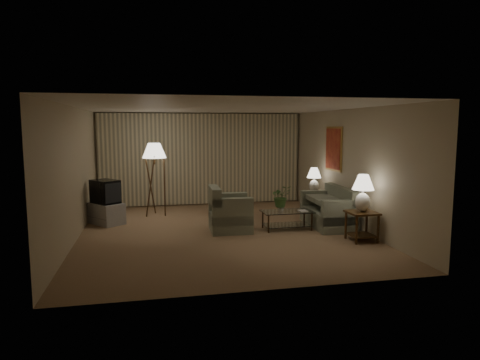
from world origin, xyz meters
The scene contains 16 objects.
ground centered at (0.00, 0.00, 0.00)m, with size 7.00×7.00×0.00m, color #A7785C.
room_shell centered at (0.02, 1.51, 1.75)m, with size 6.04×7.02×2.72m.
sofa centered at (2.50, 0.00, 0.36)m, with size 1.69×0.95×0.72m.
armchair centered at (0.21, 0.05, 0.39)m, with size 1.00×0.95×0.78m.
side_table_near centered at (2.65, -1.35, 0.41)m, with size 0.56×0.56×0.60m.
side_table_far centered at (2.65, 1.25, 0.39)m, with size 0.46×0.39×0.60m.
table_lamp_near centered at (2.65, -1.35, 1.04)m, with size 0.44×0.44×0.75m.
table_lamp_far centered at (2.65, 1.25, 0.98)m, with size 0.37×0.37×0.64m.
coffee_table centered at (1.48, -0.10, 0.28)m, with size 1.14×0.62×0.41m.
tv_cabinet centered at (-2.55, 1.32, 0.25)m, with size 0.94×1.00×0.50m, color #AEAEB1.
crt_tv centered at (-2.55, 1.32, 0.77)m, with size 0.76×0.79×0.55m, color black.
floor_lamp centered at (-1.38, 2.06, 0.98)m, with size 0.61×0.61×1.88m.
ottoman centered at (0.50, 1.61, 0.22)m, with size 0.66×0.66×0.44m, color #9D4C35.
vase centered at (1.33, -0.10, 0.49)m, with size 0.14×0.14×0.15m, color white.
flowers centered at (1.33, -0.10, 0.80)m, with size 0.44×0.38×0.48m, color #436F31.
book centered at (1.73, -0.20, 0.42)m, with size 0.18×0.24×0.02m, color olive.
Camera 1 is at (-1.51, -9.09, 2.29)m, focal length 32.00 mm.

